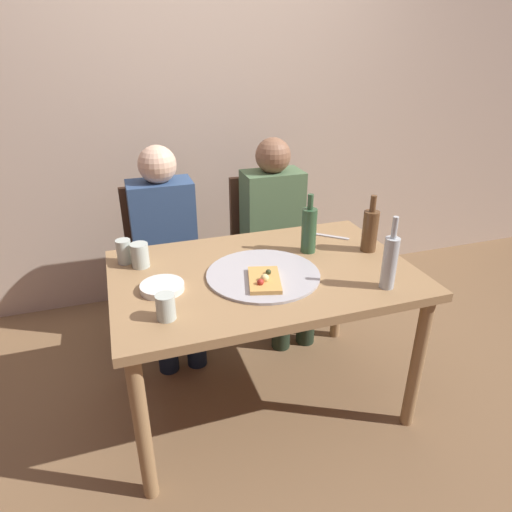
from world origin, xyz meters
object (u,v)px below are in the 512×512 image
water_bottle (309,229)px  tumbler_near (166,307)px  beer_bottle (390,261)px  table_knife (328,236)px  dining_table (263,287)px  tumbler_far (140,255)px  guest_in_beanie (277,228)px  plate_stack (162,287)px  guest_in_sweater (166,242)px  pizza_slice_last (264,280)px  pizza_tray (263,274)px  wine_bottle (370,230)px  chair_left (165,252)px  chair_right (268,238)px  wine_glass (124,251)px

water_bottle → tumbler_near: bearing=-153.1°
beer_bottle → table_knife: size_ratio=1.42×
dining_table → tumbler_far: bearing=157.6°
water_bottle → tumbler_far: water_bottle is taller
water_bottle → guest_in_beanie: bearing=84.5°
plate_stack → table_knife: 0.95m
water_bottle → guest_in_sweater: (-0.62, 0.56, -0.22)m
pizza_slice_last → water_bottle: water_bottle is taller
table_knife → pizza_tray: bearing=74.2°
dining_table → wine_bottle: (0.56, 0.04, 0.19)m
tumbler_near → pizza_slice_last: bearing=16.6°
tumbler_far → table_knife: size_ratio=0.51×
pizza_tray → table_knife: size_ratio=2.26×
chair_left → chair_right: bearing=-180.0°
wine_bottle → chair_right: bearing=106.3°
pizza_tray → tumbler_near: size_ratio=5.01×
tumbler_far → plate_stack: 0.26m
pizza_tray → pizza_slice_last: bearing=-105.6°
wine_bottle → guest_in_beanie: bearing=109.8°
tumbler_near → chair_right: size_ratio=0.11×
wine_bottle → wine_glass: bearing=168.5°
wine_glass → table_knife: 1.03m
beer_bottle → table_knife: 0.57m
dining_table → table_knife: size_ratio=6.08×
guest_in_beanie → table_knife: bearing=106.3°
pizza_slice_last → chair_right: 1.06m
wine_bottle → chair_left: bearing=138.7°
table_knife → guest_in_sweater: bearing=13.0°
water_bottle → plate_stack: size_ratio=1.61×
tumbler_near → wine_glass: 0.54m
beer_bottle → chair_left: bearing=124.5°
chair_left → dining_table: bearing=112.5°
chair_left → guest_in_sweater: size_ratio=0.77×
guest_in_beanie → dining_table: bearing=64.5°
pizza_tray → water_bottle: bearing=30.5°
beer_bottle → chair_left: beer_bottle is taller
dining_table → table_knife: table_knife is taller
pizza_tray → beer_bottle: beer_bottle is taller
water_bottle → chair_right: water_bottle is taller
wine_glass → guest_in_sweater: size_ratio=0.10×
guest_in_sweater → chair_left: bearing=-90.0°
beer_bottle → dining_table: bearing=145.4°
water_bottle → plate_stack: bearing=-167.6°
dining_table → tumbler_near: (-0.47, -0.25, 0.14)m
chair_right → beer_bottle: bearing=95.6°
beer_bottle → water_bottle: size_ratio=1.08×
table_knife → guest_in_beanie: guest_in_beanie is taller
pizza_slice_last → wine_glass: bearing=143.6°
wine_glass → chair_right: size_ratio=0.13×
pizza_tray → pizza_slice_last: 0.08m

